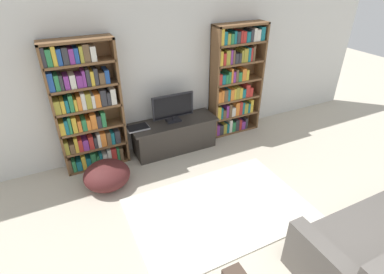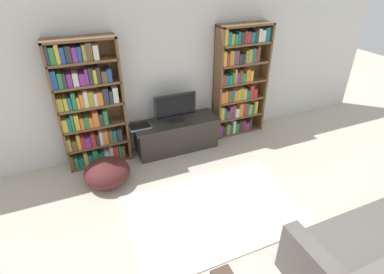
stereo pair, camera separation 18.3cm
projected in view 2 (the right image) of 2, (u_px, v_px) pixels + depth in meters
The scene contains 8 objects.
wall_back at pixel (163, 74), 4.97m from camera, with size 8.80×0.06×2.60m.
bookshelf_left at pixel (89, 107), 4.55m from camera, with size 0.99×0.30×2.03m.
bookshelf_right at pixel (238, 82), 5.44m from camera, with size 0.99×0.30×2.03m.
tv_stand at pixel (176, 135), 5.27m from camera, with size 1.49×0.53×0.55m.
television at pixel (175, 107), 5.00m from camera, with size 0.73×0.16×0.49m.
laptop at pixel (140, 126), 4.93m from camera, with size 0.35×0.24×0.03m.
area_rug at pixel (217, 210), 4.05m from camera, with size 2.36×1.54×0.02m.
beanbag_ottoman at pixel (107, 173), 4.47m from camera, with size 0.68×0.68×0.38m, color #4C1E1E.
Camera 2 is at (-1.46, -0.39, 2.92)m, focal length 28.00 mm.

